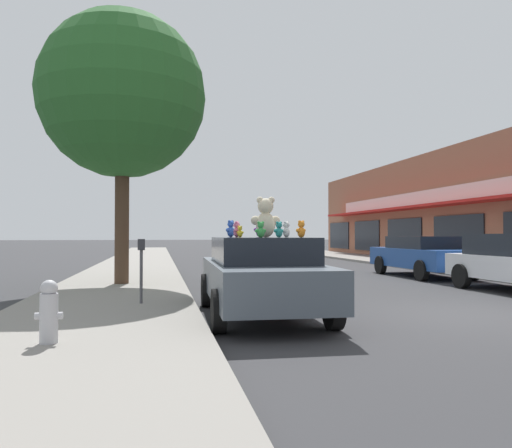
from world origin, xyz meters
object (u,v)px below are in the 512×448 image
Objects in this scene: teddy_bear_orange at (301,229)px; teddy_bear_pink at (237,230)px; parked_car_far_right at (423,255)px; fire_hydrant at (49,311)px; teddy_bear_purple at (260,229)px; parking_meter at (141,262)px; teddy_bear_white at (286,230)px; teddy_bear_blue at (231,229)px; teddy_bear_teal at (279,230)px; teddy_bear_green at (261,230)px; teddy_bear_giant at (266,218)px; teddy_bear_yellow at (240,232)px; plush_art_car at (261,274)px; street_tree at (123,96)px.

teddy_bear_pink reaches higher than teddy_bear_orange.
fire_hydrant is at bearing -138.07° from parked_car_far_right.
parking_meter is (-2.33, 0.31, -0.67)m from teddy_bear_purple.
teddy_bear_white is 0.88× the size of teddy_bear_blue.
parking_meter is (-1.73, 0.36, -0.66)m from teddy_bear_blue.
teddy_bear_teal is 0.57m from teddy_bear_green.
parked_car_far_right reaches higher than fire_hydrant.
teddy_bear_giant is 0.65m from teddy_bear_teal.
teddy_bear_purple is 1.64× the size of teddy_bear_yellow.
fire_hydrant is (-2.74, -3.10, -1.07)m from teddy_bear_blue.
teddy_bear_green is at bearing -100.47° from plush_art_car.
street_tree is at bearing 99.08° from parking_meter.
plush_art_car is at bearing -135.32° from parked_car_far_right.
teddy_bear_purple is at bearing -84.26° from teddy_bear_yellow.
teddy_bear_giant is at bearing -26.89° from parking_meter.
teddy_bear_purple is (0.18, 0.98, 0.83)m from plush_art_car.
street_tree reaches higher than fire_hydrant.
teddy_bear_pink is 0.24× the size of parking_meter.
teddy_bear_teal is 1.29× the size of teddy_bear_yellow.
teddy_bear_teal is at bearing -62.90° from street_tree.
teddy_bear_giant is 4.21m from fire_hydrant.
teddy_bear_pink is at bearing -139.01° from parked_car_far_right.
teddy_bear_purple is 2.45m from parking_meter.
plush_art_car reaches higher than parking_meter.
teddy_bear_green is (-0.63, 0.18, -0.01)m from teddy_bear_orange.
plush_art_car is 12.92× the size of teddy_bear_purple.
teddy_bear_purple is (-0.26, 1.11, 0.03)m from teddy_bear_white.
teddy_bear_white is at bearing 85.33° from teddy_bear_blue.
teddy_bear_yellow is 1.30m from teddy_bear_green.
teddy_bear_pink is 0.14m from teddy_bear_yellow.
teddy_bear_blue is at bearing 48.57° from fire_hydrant.
teddy_bear_white reaches higher than parking_meter.
teddy_bear_orange is at bearing 17.51° from fire_hydrant.
teddy_bear_yellow is at bearing 65.41° from teddy_bear_purple.
teddy_bear_green is at bearing 53.61° from teddy_bear_blue.
street_tree reaches higher than teddy_bear_purple.
teddy_bear_giant is 1.07m from teddy_bear_green.
teddy_bear_white reaches higher than teddy_bear_green.
teddy_bear_giant is at bearing 71.81° from teddy_bear_pink.
teddy_bear_green is 3.42m from fire_hydrant.
teddy_bear_purple reaches higher than teddy_bear_green.
teddy_bear_purple is 0.28× the size of parking_meter.
teddy_bear_giant reaches higher than teddy_bear_blue.
fire_hydrant is at bearing -143.71° from plush_art_car.
teddy_bear_purple reaches higher than plush_art_car.
parking_meter is (-2.59, 1.41, -0.64)m from teddy_bear_white.
teddy_bear_teal is 1.04m from teddy_bear_yellow.
parking_meter is (-1.97, 2.15, -0.63)m from teddy_bear_green.
parking_meter is (1.01, 3.47, 0.41)m from fire_hydrant.
teddy_bear_giant is 10.14m from parked_car_far_right.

